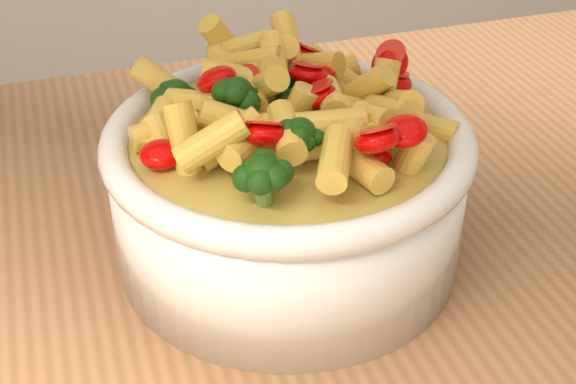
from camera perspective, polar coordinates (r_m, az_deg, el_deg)
name	(u,v)px	position (r m, az deg, el deg)	size (l,w,h in m)	color
serving_bowl	(288,190)	(0.57, 0.00, 0.11)	(0.26, 0.26, 0.11)	white
pasta_salad	(288,105)	(0.53, 0.00, 6.21)	(0.20, 0.20, 0.05)	#F8CD4E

